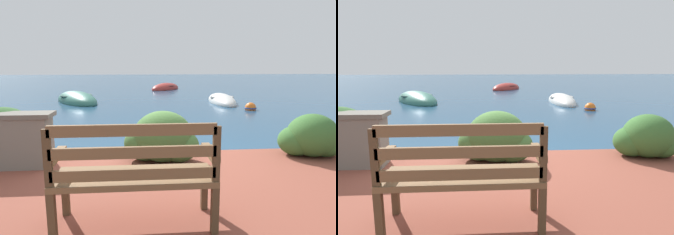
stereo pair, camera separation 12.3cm
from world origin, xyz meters
TOP-DOWN VIEW (x-y plane):
  - ground_plane at (0.00, 0.00)m, footprint 80.00×80.00m
  - park_bench at (-0.36, -2.19)m, footprint 1.36×0.48m
  - hedge_clump_far_left at (-2.27, -0.28)m, footprint 1.14×0.82m
  - hedge_clump_left at (-0.03, -0.46)m, footprint 1.06×0.76m
  - hedge_clump_centre at (2.22, -0.41)m, footprint 0.94×0.68m
  - rowboat_nearest at (2.98, 7.51)m, footprint 1.01×2.95m
  - rowboat_mid at (-3.04, 8.15)m, footprint 2.73×3.51m
  - rowboat_far at (1.14, 14.05)m, footprint 2.39×2.72m
  - mooring_buoy at (3.45, 5.46)m, footprint 0.43×0.43m

SIDE VIEW (x-z plane):
  - ground_plane at x=0.00m, z-range 0.00..0.00m
  - rowboat_nearest at x=2.98m, z-range -0.27..0.38m
  - rowboat_far at x=1.14m, z-range -0.29..0.41m
  - rowboat_mid at x=-3.04m, z-range -0.33..0.46m
  - mooring_buoy at x=3.45m, z-range -0.13..0.26m
  - hedge_clump_centre at x=2.22m, z-range 0.18..0.82m
  - hedge_clump_left at x=-0.03m, z-range 0.17..0.89m
  - hedge_clump_far_left at x=-2.27m, z-range 0.17..0.95m
  - park_bench at x=-0.36m, z-range 0.24..1.17m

